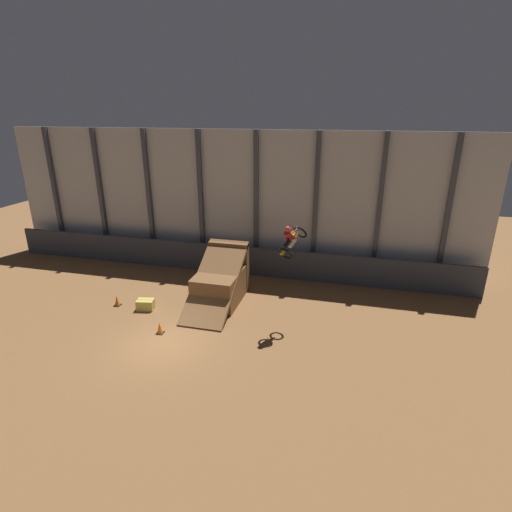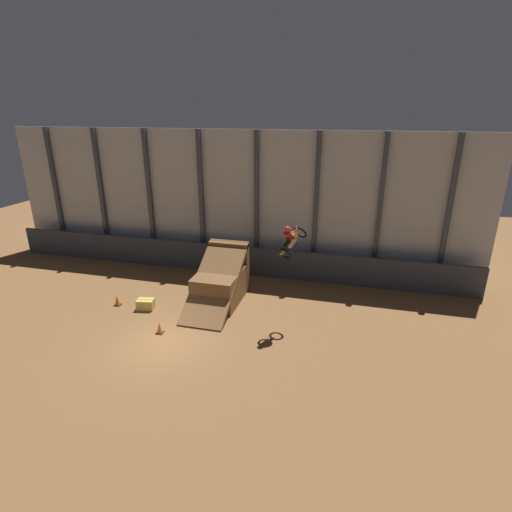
# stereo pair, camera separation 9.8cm
# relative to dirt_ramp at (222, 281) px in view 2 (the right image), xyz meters

# --- Properties ---
(ground_plane) EXTENTS (60.00, 60.00, 0.00)m
(ground_plane) POSITION_rel_dirt_ramp_xyz_m (-1.11, -5.19, -1.06)
(ground_plane) COLOR brown
(arena_back_wall) EXTENTS (32.00, 0.40, 9.12)m
(arena_back_wall) POSITION_rel_dirt_ramp_xyz_m (-1.11, 4.98, 3.50)
(arena_back_wall) COLOR silver
(arena_back_wall) RESTS_ON ground_plane
(lower_barrier) EXTENTS (31.36, 0.20, 1.89)m
(lower_barrier) POSITION_rel_dirt_ramp_xyz_m (-1.11, 3.84, -0.12)
(lower_barrier) COLOR #383D47
(lower_barrier) RESTS_ON ground_plane
(dirt_ramp) EXTENTS (2.37, 5.26, 3.13)m
(dirt_ramp) POSITION_rel_dirt_ramp_xyz_m (0.00, 0.00, 0.00)
(dirt_ramp) COLOR brown
(dirt_ramp) RESTS_ON ground_plane
(rider_bike_solo) EXTENTS (1.36, 1.82, 1.70)m
(rider_bike_solo) POSITION_rel_dirt_ramp_xyz_m (4.24, -1.88, 3.42)
(rider_bike_solo) COLOR black
(traffic_cone_near_ramp) EXTENTS (0.36, 0.36, 0.58)m
(traffic_cone_near_ramp) POSITION_rel_dirt_ramp_xyz_m (-1.68, -4.36, -0.78)
(traffic_cone_near_ramp) COLOR black
(traffic_cone_near_ramp) RESTS_ON ground_plane
(traffic_cone_arena_edge) EXTENTS (0.36, 0.36, 0.58)m
(traffic_cone_arena_edge) POSITION_rel_dirt_ramp_xyz_m (-5.35, -2.29, -0.78)
(traffic_cone_arena_edge) COLOR black
(traffic_cone_arena_edge) RESTS_ON ground_plane
(hay_bale_trackside) EXTENTS (1.00, 0.76, 0.57)m
(hay_bale_trackside) POSITION_rel_dirt_ramp_xyz_m (-3.59, -2.29, -0.78)
(hay_bale_trackside) COLOR #CCB751
(hay_bale_trackside) RESTS_ON ground_plane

